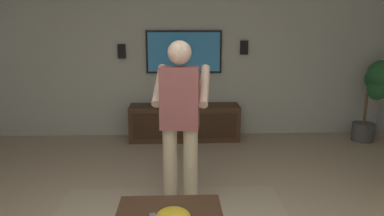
{
  "coord_description": "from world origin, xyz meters",
  "views": [
    {
      "loc": [
        -2.29,
        0.06,
        1.78
      ],
      "look_at": [
        1.32,
        -0.08,
        0.97
      ],
      "focal_mm": 34.92,
      "sensor_mm": 36.0,
      "label": 1
    }
  ],
  "objects_px": {
    "person_standing": "(180,116)",
    "wall_speaker_right": "(122,51)",
    "wall_speaker_left": "(244,48)",
    "vase_round": "(169,98)",
    "tv": "(184,52)",
    "media_console": "(185,123)",
    "potted_plant_tall": "(376,90)"
  },
  "relations": [
    {
      "from": "person_standing",
      "to": "wall_speaker_right",
      "type": "relative_size",
      "value": 7.45
    },
    {
      "from": "wall_speaker_left",
      "to": "wall_speaker_right",
      "type": "relative_size",
      "value": 1.0
    },
    {
      "from": "person_standing",
      "to": "vase_round",
      "type": "bearing_deg",
      "value": 10.97
    },
    {
      "from": "tv",
      "to": "media_console",
      "type": "bearing_deg",
      "value": 0.0
    },
    {
      "from": "person_standing",
      "to": "wall_speaker_right",
      "type": "height_order",
      "value": "person_standing"
    },
    {
      "from": "vase_round",
      "to": "wall_speaker_left",
      "type": "xyz_separation_m",
      "value": [
        0.23,
        -1.19,
        0.76
      ]
    },
    {
      "from": "media_console",
      "to": "wall_speaker_right",
      "type": "height_order",
      "value": "wall_speaker_right"
    },
    {
      "from": "potted_plant_tall",
      "to": "wall_speaker_left",
      "type": "height_order",
      "value": "wall_speaker_left"
    },
    {
      "from": "potted_plant_tall",
      "to": "wall_speaker_left",
      "type": "distance_m",
      "value": 2.08
    },
    {
      "from": "wall_speaker_left",
      "to": "tv",
      "type": "bearing_deg",
      "value": 90.79
    },
    {
      "from": "media_console",
      "to": "potted_plant_tall",
      "type": "bearing_deg",
      "value": 85.57
    },
    {
      "from": "vase_round",
      "to": "person_standing",
      "type": "bearing_deg",
      "value": -176.06
    },
    {
      "from": "person_standing",
      "to": "vase_round",
      "type": "xyz_separation_m",
      "value": [
        2.24,
        0.15,
        -0.27
      ]
    },
    {
      "from": "vase_round",
      "to": "tv",
      "type": "bearing_deg",
      "value": -47.71
    },
    {
      "from": "potted_plant_tall",
      "to": "wall_speaker_right",
      "type": "height_order",
      "value": "wall_speaker_right"
    },
    {
      "from": "media_console",
      "to": "wall_speaker_left",
      "type": "height_order",
      "value": "wall_speaker_left"
    },
    {
      "from": "tv",
      "to": "person_standing",
      "type": "height_order",
      "value": "tv"
    },
    {
      "from": "media_console",
      "to": "person_standing",
      "type": "relative_size",
      "value": 1.04
    },
    {
      "from": "media_console",
      "to": "potted_plant_tall",
      "type": "xyz_separation_m",
      "value": [
        -0.22,
        -2.89,
        0.54
      ]
    },
    {
      "from": "media_console",
      "to": "tv",
      "type": "distance_m",
      "value": 1.11
    },
    {
      "from": "person_standing",
      "to": "vase_round",
      "type": "height_order",
      "value": "person_standing"
    },
    {
      "from": "wall_speaker_right",
      "to": "potted_plant_tall",
      "type": "bearing_deg",
      "value": -97.05
    },
    {
      "from": "potted_plant_tall",
      "to": "vase_round",
      "type": "height_order",
      "value": "potted_plant_tall"
    },
    {
      "from": "tv",
      "to": "wall_speaker_right",
      "type": "bearing_deg",
      "value": -90.78
    },
    {
      "from": "vase_round",
      "to": "wall_speaker_right",
      "type": "xyz_separation_m",
      "value": [
        0.23,
        0.73,
        0.71
      ]
    },
    {
      "from": "media_console",
      "to": "wall_speaker_right",
      "type": "distance_m",
      "value": 1.48
    },
    {
      "from": "person_standing",
      "to": "vase_round",
      "type": "distance_m",
      "value": 2.26
    },
    {
      "from": "media_console",
      "to": "wall_speaker_right",
      "type": "relative_size",
      "value": 7.73
    },
    {
      "from": "vase_round",
      "to": "potted_plant_tall",
      "type": "bearing_deg",
      "value": -94.5
    },
    {
      "from": "potted_plant_tall",
      "to": "media_console",
      "type": "bearing_deg",
      "value": 85.57
    },
    {
      "from": "wall_speaker_left",
      "to": "vase_round",
      "type": "bearing_deg",
      "value": 100.99
    },
    {
      "from": "vase_round",
      "to": "wall_speaker_right",
      "type": "height_order",
      "value": "wall_speaker_right"
    }
  ]
}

